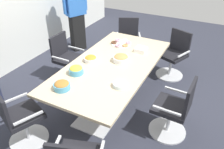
# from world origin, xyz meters

# --- Properties ---
(ground_plane) EXTENTS (10.00, 10.00, 0.01)m
(ground_plane) POSITION_xyz_m (0.00, 0.00, -0.01)
(ground_plane) COLOR #2D303D
(conference_table) EXTENTS (2.40, 1.20, 0.75)m
(conference_table) POSITION_xyz_m (0.00, 0.00, 0.63)
(conference_table) COLOR #CCB793
(conference_table) RESTS_ON ground
(office_chair_1) EXTENTS (0.56, 0.56, 0.91)m
(office_chair_1) POSITION_xyz_m (-0.25, -1.09, 0.41)
(office_chair_1) COLOR silver
(office_chair_1) RESTS_ON ground
(office_chair_2) EXTENTS (0.70, 0.70, 0.91)m
(office_chair_2) POSITION_xyz_m (1.34, -0.67, 0.41)
(office_chair_2) COLOR silver
(office_chair_2) RESTS_ON ground
(office_chair_3) EXTENTS (0.72, 0.72, 0.91)m
(office_chair_3) POSITION_xyz_m (1.58, 0.41, 0.41)
(office_chair_3) COLOR silver
(office_chair_3) RESTS_ON ground
(office_chair_4) EXTENTS (0.54, 0.54, 0.91)m
(office_chair_4) POSITION_xyz_m (0.24, 1.09, 0.41)
(office_chair_4) COLOR silver
(office_chair_4) RESTS_ON ground
(office_chair_5) EXTENTS (0.71, 0.71, 0.91)m
(office_chair_5) POSITION_xyz_m (-1.34, 0.67, 0.41)
(office_chair_5) COLOR silver
(office_chair_5) RESTS_ON ground
(person_standing_2) EXTENTS (0.59, 0.39, 1.83)m
(person_standing_2) POSITION_xyz_m (1.48, 1.69, 0.96)
(person_standing_2) COLOR black
(person_standing_2) RESTS_ON ground
(snack_bowl_chips_yellow) EXTENTS (0.21, 0.21, 0.12)m
(snack_bowl_chips_yellow) POSITION_xyz_m (-0.49, 0.33, 0.81)
(snack_bowl_chips_yellow) COLOR #4C9EC6
(snack_bowl_chips_yellow) RESTS_ON conference_table
(snack_bowl_cookies) EXTENTS (0.25, 0.25, 0.11)m
(snack_bowl_cookies) POSITION_xyz_m (0.14, -0.09, 0.81)
(snack_bowl_cookies) COLOR white
(snack_bowl_cookies) RESTS_ON conference_table
(snack_bowl_pretzels) EXTENTS (0.22, 0.22, 0.11)m
(snack_bowl_pretzels) POSITION_xyz_m (-0.89, 0.27, 0.81)
(snack_bowl_pretzels) COLOR #4C9EC6
(snack_bowl_pretzels) RESTS_ON conference_table
(snack_bowl_chips_orange) EXTENTS (0.21, 0.21, 0.09)m
(snack_bowl_chips_orange) POSITION_xyz_m (-0.08, 0.34, 0.79)
(snack_bowl_chips_orange) COLOR white
(snack_bowl_chips_orange) RESTS_ON conference_table
(donut_platter) EXTENTS (0.38, 0.36, 0.04)m
(donut_platter) POSITION_xyz_m (0.73, 0.18, 0.77)
(donut_platter) COLOR white
(donut_platter) RESTS_ON conference_table
(plate_stack) EXTENTS (0.20, 0.20, 0.05)m
(plate_stack) POSITION_xyz_m (-0.49, -0.38, 0.78)
(plate_stack) COLOR white
(plate_stack) RESTS_ON conference_table
(napkin_pile) EXTENTS (0.19, 0.19, 0.07)m
(napkin_pile) POSITION_xyz_m (0.62, -0.24, 0.78)
(napkin_pile) COLOR white
(napkin_pile) RESTS_ON conference_table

